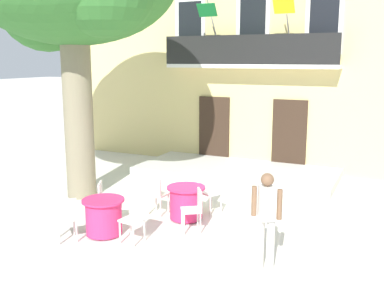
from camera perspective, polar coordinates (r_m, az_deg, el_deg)
The scene contains 12 objects.
ground_plane at distance 10.64m, azimuth 0.51°, elevation -8.80°, with size 120.00×120.00×0.00m, color silver.
building_facade at distance 16.71m, azimuth 9.84°, elevation 11.28°, with size 13.00×5.09×7.50m.
entrance_step_platform at distance 13.94m, azimuth 5.66°, elevation -3.54°, with size 6.03×2.73×0.25m, color silver.
cafe_table_near_tree at distance 9.45m, azimuth -11.20°, elevation -9.06°, with size 0.86×0.86×0.76m.
cafe_chair_near_tree_0 at distance 8.99m, azimuth -7.36°, elevation -9.07°, with size 0.45×0.45×0.91m.
cafe_chair_near_tree_1 at distance 10.12m, azimuth -11.02°, elevation -6.89°, with size 0.54×0.54×0.91m.
cafe_chair_near_tree_2 at distance 9.23m, azimuth -15.74°, elevation -8.87°, with size 0.56×0.56×0.91m.
cafe_table_middle at distance 10.14m, azimuth -0.76°, elevation -7.46°, with size 0.86×0.86×0.76m.
cafe_chair_middle_0 at distance 9.40m, azimuth 0.34°, elevation -8.07°, with size 0.56×0.56×0.91m.
cafe_chair_middle_1 at distance 10.61m, azimuth 2.17°, elevation -5.85°, with size 0.53×0.53×0.91m.
cafe_chair_middle_2 at distance 10.41m, azimuth -4.58°, elevation -6.22°, with size 0.42×0.42×0.91m.
pedestrian_near_entrance at distance 7.75m, azimuth 9.45°, elevation -9.00°, with size 0.53×0.40×1.71m.
Camera 1 is at (4.19, -9.11, 3.58)m, focal length 41.80 mm.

